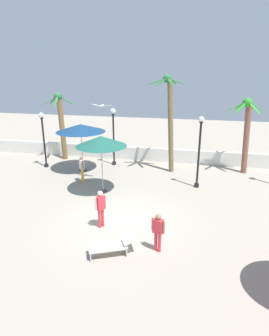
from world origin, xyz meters
name	(u,v)px	position (x,y,z in m)	size (l,w,h in m)	color
ground_plane	(120,219)	(0.00, 0.00, 0.00)	(56.00, 56.00, 0.00)	#9E9384
boundary_wall	(151,154)	(0.00, 8.96, 0.49)	(25.20, 0.30, 0.98)	silver
patio_umbrella_0	(101,141)	(-1.69, 2.72, 2.89)	(2.70, 2.70, 3.21)	#333338
patio_umbrella_2	(81,128)	(-4.12, 5.92, 2.86)	(3.16, 3.16, 3.16)	#333338
palm_tree_0	(170,115)	(1.43, 6.98, 3.72)	(2.39, 2.26, 6.15)	brown
palm_tree_1	(247,128)	(6.19, 7.73, 2.96)	(2.44, 2.25, 4.80)	brown
palm_tree_2	(61,119)	(-6.52, 8.14, 2.99)	(2.32, 2.40, 4.88)	brown
lamp_post_1	(43,134)	(-6.88, 6.09, 2.29)	(0.36, 0.36, 3.74)	black
lamp_post_2	(113,130)	(-2.42, 7.55, 2.45)	(0.37, 0.37, 3.95)	black
lamp_post_3	(199,150)	(3.35, 4.57, 2.23)	(0.30, 0.30, 4.07)	black
lounge_chair_0	(114,245)	(0.47, -2.62, 0.40)	(1.92, 1.27, 0.83)	#B7B7BC
guest_0	(101,205)	(-0.62, -0.84, 1.02)	(0.41, 0.46, 1.69)	#D8333F
guest_1	(158,229)	(2.00, -2.07, 0.92)	(0.52, 0.36, 1.53)	#D8333F
guest_2	(82,166)	(-3.35, 3.92, 0.99)	(0.41, 0.46, 1.64)	gold
seagull_0	(102,106)	(-2.02, 4.01, 4.56)	(1.15, 0.39, 0.14)	white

